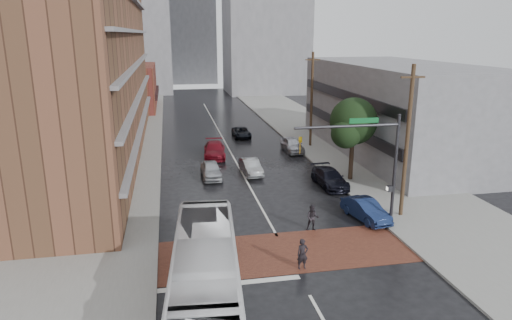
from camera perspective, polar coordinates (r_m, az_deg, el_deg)
ground at (r=25.62m, az=4.00°, el=-11.87°), size 160.00×160.00×0.00m
crosswalk at (r=26.05m, az=3.71°, el=-11.35°), size 14.00×5.00×0.02m
sidewalk_west at (r=48.70m, az=-17.03°, el=0.91°), size 9.00×90.00×0.15m
sidewalk_east at (r=51.46m, az=9.32°, el=2.16°), size 9.00×90.00×0.15m
apartment_block at (r=46.71m, az=-21.74°, el=17.20°), size 10.00×44.00×28.00m
storefront_west at (r=76.64m, az=-15.49°, el=8.75°), size 8.00×16.00×7.00m
building_east at (r=48.16m, az=17.22°, el=6.13°), size 11.00×26.00×9.00m
distant_tower_west at (r=100.37m, az=-16.19°, el=17.32°), size 18.00×16.00×32.00m
distant_tower_east at (r=96.27m, az=1.20°, el=19.20°), size 16.00×14.00×36.00m
distant_tower_center at (r=117.12m, az=-8.24°, el=15.45°), size 12.00×10.00×24.00m
street_tree at (r=37.63m, az=12.07°, el=4.38°), size 4.20×4.10×6.90m
signal_mast at (r=28.07m, az=14.48°, el=0.49°), size 6.50×0.30×7.20m
utility_pole_near at (r=30.61m, az=18.36°, el=2.20°), size 1.60×0.26×10.00m
utility_pole_far at (r=48.74m, az=6.97°, el=7.57°), size 1.60×0.26×10.00m
transit_bus at (r=20.51m, az=-6.34°, el=-14.15°), size 3.79×12.00×3.29m
pedestrian_a at (r=24.06m, az=5.83°, el=-11.63°), size 0.62×0.43×1.64m
pedestrian_b at (r=28.50m, az=7.08°, el=-7.19°), size 0.95×0.83×1.65m
car_travel_a at (r=38.58m, az=-5.63°, el=-1.25°), size 1.68×4.10×1.39m
car_travel_b at (r=39.43m, az=-0.65°, el=-0.86°), size 1.63×4.09×1.32m
car_travel_c at (r=45.11m, az=-5.21°, el=1.27°), size 2.47×5.21×1.47m
suv_travel at (r=53.77m, az=-1.83°, el=3.48°), size 1.93×4.17×1.16m
car_parked_near at (r=30.79m, az=13.56°, el=-6.07°), size 2.17×4.27×1.34m
car_parked_mid at (r=36.79m, az=9.20°, el=-2.23°), size 2.09×4.79×1.37m
car_parked_far at (r=47.15m, az=4.56°, el=1.93°), size 1.82×4.40×1.49m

